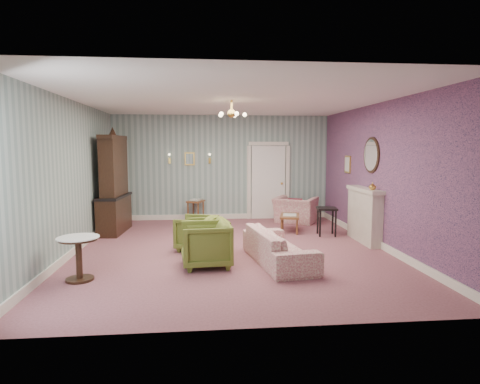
{
  "coord_description": "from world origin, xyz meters",
  "views": [
    {
      "loc": [
        -0.59,
        -7.75,
        2.0
      ],
      "look_at": [
        0.2,
        0.4,
        1.1
      ],
      "focal_mm": 30.11,
      "sensor_mm": 36.0,
      "label": 1
    }
  ],
  "objects": [
    {
      "name": "floor",
      "position": [
        0.0,
        0.0,
        0.0
      ],
      "size": [
        7.0,
        7.0,
        0.0
      ],
      "primitive_type": "plane",
      "color": "#92555E",
      "rests_on": "ground"
    },
    {
      "name": "ceiling",
      "position": [
        0.0,
        0.0,
        2.9
      ],
      "size": [
        7.0,
        7.0,
        0.0
      ],
      "primitive_type": "plane",
      "rotation": [
        3.14,
        0.0,
        0.0
      ],
      "color": "white",
      "rests_on": "ground"
    },
    {
      "name": "wall_back",
      "position": [
        0.0,
        3.5,
        1.45
      ],
      "size": [
        6.0,
        0.0,
        6.0
      ],
      "primitive_type": "plane",
      "rotation": [
        1.57,
        0.0,
        0.0
      ],
      "color": "gray",
      "rests_on": "ground"
    },
    {
      "name": "wall_front",
      "position": [
        0.0,
        -3.5,
        1.45
      ],
      "size": [
        6.0,
        0.0,
        6.0
      ],
      "primitive_type": "plane",
      "rotation": [
        -1.57,
        0.0,
        0.0
      ],
      "color": "gray",
      "rests_on": "ground"
    },
    {
      "name": "wall_left",
      "position": [
        -3.0,
        0.0,
        1.45
      ],
      "size": [
        0.0,
        7.0,
        7.0
      ],
      "primitive_type": "plane",
      "rotation": [
        1.57,
        0.0,
        1.57
      ],
      "color": "gray",
      "rests_on": "ground"
    },
    {
      "name": "wall_right",
      "position": [
        3.0,
        0.0,
        1.45
      ],
      "size": [
        0.0,
        7.0,
        7.0
      ],
      "primitive_type": "plane",
      "rotation": [
        1.57,
        0.0,
        -1.57
      ],
      "color": "gray",
      "rests_on": "ground"
    },
    {
      "name": "wall_right_floral",
      "position": [
        2.98,
        0.0,
        1.45
      ],
      "size": [
        0.0,
        7.0,
        7.0
      ],
      "primitive_type": "plane",
      "rotation": [
        1.57,
        0.0,
        -1.57
      ],
      "color": "#BA5D85",
      "rests_on": "ground"
    },
    {
      "name": "door",
      "position": [
        1.3,
        3.46,
        1.08
      ],
      "size": [
        1.12,
        0.12,
        2.16
      ],
      "primitive_type": null,
      "color": "white",
      "rests_on": "floor"
    },
    {
      "name": "olive_chair_a",
      "position": [
        -0.52,
        -1.07,
        0.41
      ],
      "size": [
        0.81,
        0.86,
        0.83
      ],
      "primitive_type": "imported",
      "rotation": [
        0.0,
        0.0,
        -1.49
      ],
      "color": "#5F6A25",
      "rests_on": "floor"
    },
    {
      "name": "olive_chair_b",
      "position": [
        -0.48,
        -0.27,
        0.37
      ],
      "size": [
        0.79,
        0.83,
        0.74
      ],
      "primitive_type": "imported",
      "rotation": [
        0.0,
        0.0,
        -1.39
      ],
      "color": "#5F6A25",
      "rests_on": "floor"
    },
    {
      "name": "olive_chair_c",
      "position": [
        -0.69,
        0.07,
        0.37
      ],
      "size": [
        0.86,
        0.89,
        0.74
      ],
      "primitive_type": "imported",
      "rotation": [
        0.0,
        0.0,
        -1.88
      ],
      "color": "#5F6A25",
      "rests_on": "floor"
    },
    {
      "name": "sofa_chintz",
      "position": [
        0.74,
        -0.97,
        0.39
      ],
      "size": [
        0.87,
        2.06,
        0.78
      ],
      "primitive_type": "imported",
      "rotation": [
        0.0,
        0.0,
        1.72
      ],
      "color": "#A54256",
      "rests_on": "floor"
    },
    {
      "name": "wingback_chair",
      "position": [
        1.92,
        2.73,
        0.46
      ],
      "size": [
        1.25,
        1.12,
        0.92
      ],
      "primitive_type": "imported",
      "rotation": [
        0.0,
        0.0,
        2.6
      ],
      "color": "#A54256",
      "rests_on": "floor"
    },
    {
      "name": "dresser",
      "position": [
        -2.65,
        1.94,
        1.21
      ],
      "size": [
        0.61,
        1.49,
        2.43
      ],
      "primitive_type": null,
      "rotation": [
        0.0,
        0.0,
        -0.07
      ],
      "color": "black",
      "rests_on": "floor"
    },
    {
      "name": "fireplace",
      "position": [
        2.86,
        0.4,
        0.58
      ],
      "size": [
        0.3,
        1.4,
        1.16
      ],
      "primitive_type": null,
      "color": "beige",
      "rests_on": "floor"
    },
    {
      "name": "mantel_vase",
      "position": [
        2.84,
        0.0,
        1.23
      ],
      "size": [
        0.15,
        0.15,
        0.15
      ],
      "primitive_type": "imported",
      "color": "gold",
      "rests_on": "fireplace"
    },
    {
      "name": "oval_mirror",
      "position": [
        2.96,
        0.4,
        1.85
      ],
      "size": [
        0.04,
        0.76,
        0.84
      ],
      "primitive_type": null,
      "color": "white",
      "rests_on": "wall_right"
    },
    {
      "name": "framed_print",
      "position": [
        2.97,
        1.75,
        1.6
      ],
      "size": [
        0.04,
        0.34,
        0.42
      ],
      "primitive_type": null,
      "color": "gold",
      "rests_on": "wall_right"
    },
    {
      "name": "coffee_table",
      "position": [
        1.51,
        1.59,
        0.2
      ],
      "size": [
        0.62,
        0.88,
        0.41
      ],
      "primitive_type": null,
      "rotation": [
        0.0,
        0.0,
        -0.24
      ],
      "color": "brown",
      "rests_on": "floor"
    },
    {
      "name": "side_table_black",
      "position": [
        2.25,
        1.06,
        0.32
      ],
      "size": [
        0.49,
        0.49,
        0.65
      ],
      "primitive_type": null,
      "rotation": [
        0.0,
        0.0,
        -0.13
      ],
      "color": "black",
      "rests_on": "floor"
    },
    {
      "name": "pedestal_table",
      "position": [
        -2.44,
        -1.62,
        0.34
      ],
      "size": [
        0.68,
        0.68,
        0.68
      ],
      "primitive_type": null,
      "rotation": [
        0.0,
        0.0,
        -0.09
      ],
      "color": "black",
      "rests_on": "floor"
    },
    {
      "name": "nesting_table",
      "position": [
        -0.74,
        3.15,
        0.31
      ],
      "size": [
        0.53,
        0.59,
        0.63
      ],
      "primitive_type": null,
      "rotation": [
        0.0,
        0.0,
        -0.37
      ],
      "color": "brown",
      "rests_on": "floor"
    },
    {
      "name": "gilt_mirror_back",
      "position": [
        -0.9,
        3.46,
        1.7
      ],
      "size": [
        0.28,
        0.06,
        0.36
      ],
      "primitive_type": null,
      "color": "gold",
      "rests_on": "wall_back"
    },
    {
      "name": "sconce_left",
      "position": [
        -1.45,
        3.44,
        1.7
      ],
      "size": [
        0.16,
        0.12,
        0.3
      ],
      "primitive_type": null,
      "color": "gold",
      "rests_on": "wall_back"
    },
    {
      "name": "sconce_right",
      "position": [
        -0.35,
        3.44,
        1.7
      ],
      "size": [
        0.16,
        0.12,
        0.3
      ],
      "primitive_type": null,
      "color": "gold",
      "rests_on": "wall_back"
    },
    {
      "name": "chandelier",
      "position": [
        0.0,
        0.0,
        2.63
      ],
      "size": [
        0.56,
        0.56,
        0.36
      ],
      "primitive_type": null,
      "color": "gold",
      "rests_on": "ceiling"
    },
    {
      "name": "burgundy_cushion",
      "position": [
        1.87,
        2.58,
        0.48
      ],
      "size": [
        0.41,
        0.28,
        0.39
      ],
      "primitive_type": "cube",
      "rotation": [
        0.17,
        0.0,
        -0.35
      ],
      "color": "maroon",
      "rests_on": "wingback_chair"
    }
  ]
}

